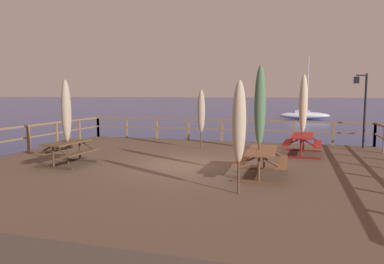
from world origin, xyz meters
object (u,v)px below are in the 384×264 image
picnic_table_mid_left (262,157)px  patio_umbrella_short_back (239,122)px  patio_umbrella_tall_front (66,111)px  lamp_post_hooked (362,99)px  picnic_table_mid_centre (67,148)px  patio_umbrella_tall_mid_left (303,104)px  patio_umbrella_tall_mid_right (201,111)px  sailboat_distant (304,115)px  patio_umbrella_short_front (260,106)px  picnic_table_back_left (302,140)px

picnic_table_mid_left → patio_umbrella_short_back: size_ratio=0.77×
patio_umbrella_tall_front → lamp_post_hooked: 11.90m
picnic_table_mid_centre → patio_umbrella_short_back: (5.99, -1.87, 1.14)m
patio_umbrella_short_back → lamp_post_hooked: 9.33m
patio_umbrella_tall_mid_left → patio_umbrella_tall_mid_right: patio_umbrella_tall_mid_left is taller
sailboat_distant → picnic_table_mid_left: bearing=-93.2°
patio_umbrella_short_front → picnic_table_back_left: bearing=73.1°
patio_umbrella_short_back → patio_umbrella_tall_mid_right: bearing=111.9°
patio_umbrella_tall_front → patio_umbrella_short_back: size_ratio=1.05×
patio_umbrella_tall_front → patio_umbrella_tall_mid_left: 8.58m
patio_umbrella_tall_front → lamp_post_hooked: size_ratio=0.88×
picnic_table_mid_left → picnic_table_back_left: bearing=74.0°
patio_umbrella_tall_mid_right → patio_umbrella_short_back: 6.89m
patio_umbrella_tall_mid_right → lamp_post_hooked: 6.86m
sailboat_distant → patio_umbrella_short_back: bearing=-93.6°
lamp_post_hooked → picnic_table_mid_left: bearing=-119.2°
picnic_table_mid_centre → lamp_post_hooked: size_ratio=0.55×
patio_umbrella_tall_mid_right → patio_umbrella_short_back: patio_umbrella_short_back is taller
picnic_table_mid_left → patio_umbrella_tall_mid_right: 5.39m
picnic_table_back_left → sailboat_distant: size_ratio=0.29×
picnic_table_back_left → sailboat_distant: (0.81, 31.70, -0.83)m
patio_umbrella_tall_mid_left → lamp_post_hooked: bearing=44.3°
patio_umbrella_tall_mid_right → picnic_table_mid_centre: bearing=-127.0°
patio_umbrella_tall_mid_left → patio_umbrella_short_back: 6.26m
picnic_table_back_left → picnic_table_mid_left: bearing=-106.0°
patio_umbrella_tall_front → patio_umbrella_short_back: (5.95, -1.85, -0.09)m
picnic_table_mid_centre → patio_umbrella_short_front: patio_umbrella_short_front is taller
patio_umbrella_short_back → lamp_post_hooked: bearing=64.9°
picnic_table_mid_left → patio_umbrella_short_back: 2.32m
picnic_table_back_left → patio_umbrella_short_front: 4.56m
picnic_table_back_left → patio_umbrella_short_front: size_ratio=0.71×
patio_umbrella_tall_mid_left → patio_umbrella_short_back: (-1.53, -6.07, -0.27)m
picnic_table_mid_left → patio_umbrella_tall_mid_right: patio_umbrella_tall_mid_right is taller
patio_umbrella_tall_mid_left → patio_umbrella_short_front: patio_umbrella_short_front is taller
picnic_table_back_left → patio_umbrella_tall_mid_right: size_ratio=0.89×
picnic_table_back_left → patio_umbrella_tall_mid_left: (-0.01, -0.04, 1.39)m
picnic_table_mid_left → patio_umbrella_tall_mid_left: 4.46m
sailboat_distant → patio_umbrella_tall_mid_right: bearing=-98.9°
picnic_table_back_left → patio_umbrella_short_back: size_ratio=0.84×
picnic_table_mid_centre → patio_umbrella_short_back: bearing=-17.4°
picnic_table_mid_left → sailboat_distant: sailboat_distant is taller
patio_umbrella_tall_front → patio_umbrella_short_front: patio_umbrella_short_front is taller
patio_umbrella_tall_mid_left → patio_umbrella_short_front: 4.29m
patio_umbrella_tall_mid_right → patio_umbrella_short_front: bearing=-57.2°
picnic_table_back_left → patio_umbrella_short_back: bearing=-104.2°
lamp_post_hooked → sailboat_distant: sailboat_distant is taller
picnic_table_mid_left → sailboat_distant: (1.99, 35.81, -0.82)m
patio_umbrella_short_front → patio_umbrella_short_back: size_ratio=1.18×
lamp_post_hooked → patio_umbrella_tall_mid_right: bearing=-162.7°
picnic_table_mid_left → patio_umbrella_short_front: (-0.08, -0.03, 1.44)m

